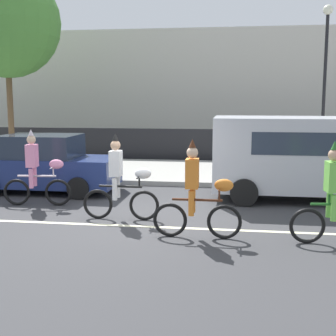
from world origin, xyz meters
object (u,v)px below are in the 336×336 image
Objects in this scene: parked_car_navy at (44,165)px; street_lamp_post at (326,62)px; parade_cyclist_zebra at (121,182)px; parked_van_silver at (313,152)px; parade_cyclist_pink at (37,172)px; parade_cyclist_orange at (198,195)px.

street_lamp_post is at bearing 33.23° from parked_car_navy.
street_lamp_post is (8.62, 5.65, 3.21)m from parked_car_navy.
parked_van_silver is at bearing 31.05° from parade_cyclist_zebra.
parked_van_silver is at bearing -101.93° from street_lamp_post.
parade_cyclist_pink is 1.00× the size of parade_cyclist_orange.
parade_cyclist_pink is at bearing 156.71° from parade_cyclist_zebra.
parked_car_navy is at bearing 137.14° from parade_cyclist_zebra.
parade_cyclist_orange is (4.19, -2.15, 0.00)m from parade_cyclist_pink.
parade_cyclist_orange is 0.38× the size of parked_van_silver.
parade_cyclist_zebra is 5.25m from parked_van_silver.
parade_cyclist_orange is at bearing -27.20° from parade_cyclist_pink.
parade_cyclist_pink is 7.10m from parked_van_silver.
parked_van_silver is 7.44m from parked_car_navy.
parked_van_silver is at bearing 13.57° from parade_cyclist_pink.
parade_cyclist_orange is at bearing -39.14° from parked_car_navy.
parade_cyclist_zebra is 10.60m from street_lamp_post.
street_lamp_post is at bearing 78.07° from parked_van_silver.
parked_van_silver is (4.48, 2.70, 0.44)m from parade_cyclist_zebra.
parade_cyclist_orange is at bearing -32.06° from parade_cyclist_zebra.
street_lamp_post reaches higher than parade_cyclist_zebra.
parade_cyclist_zebra reaches higher than parked_car_navy.
parade_cyclist_pink is 0.38× the size of parked_van_silver.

